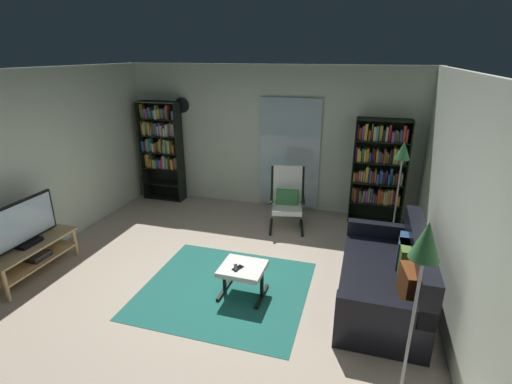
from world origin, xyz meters
The scene contains 18 objects.
ground_plane centered at (0.00, 0.00, 0.00)m, with size 7.02×7.02×0.00m, color #B5A18E.
wall_back centered at (0.00, 2.90, 1.30)m, with size 5.60×0.06×2.60m, color silver.
wall_left centered at (-2.70, 0.00, 1.30)m, with size 0.06×6.00×2.60m, color silver.
wall_right centered at (2.70, 0.00, 1.30)m, with size 0.06×6.00×2.60m, color silver.
glass_door_panel centered at (0.40, 2.83, 1.05)m, with size 1.10×0.01×2.00m, color silver.
area_rug centered at (0.20, -0.01, 0.00)m, with size 2.02×1.85×0.01m, color #1F6359.
tv_stand centered at (-2.36, -0.40, 0.29)m, with size 0.50×1.23×0.44m.
television centered at (-2.36, -0.41, 0.73)m, with size 0.20×0.95×0.60m.
bookshelf_near_tv centered at (-2.09, 2.62, 1.11)m, with size 0.80×0.30×1.93m.
bookshelf_near_sofa centered at (1.97, 2.65, 0.96)m, with size 0.87×0.30×1.79m.
leather_sofa centered at (2.12, 0.32, 0.31)m, with size 0.91×1.93×0.88m.
lounge_armchair centered at (0.54, 2.03, 0.53)m, with size 0.68×0.75×1.02m.
ottoman centered at (0.45, -0.04, 0.32)m, with size 0.53×0.49×0.39m.
tv_remote centered at (0.39, -0.11, 0.40)m, with size 0.04×0.14×0.02m, color black.
cell_phone centered at (0.41, -0.10, 0.40)m, with size 0.07×0.14×0.01m, color black.
floor_lamp_by_sofa centered at (2.19, -1.17, 1.42)m, with size 0.22×0.22×1.71m.
floor_lamp_by_shelf centered at (2.24, 1.94, 1.30)m, with size 0.22×0.22×1.59m.
wall_clock centered at (-1.69, 2.82, 1.85)m, with size 0.29×0.03×0.29m.
Camera 1 is at (1.72, -3.75, 2.79)m, focal length 26.53 mm.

